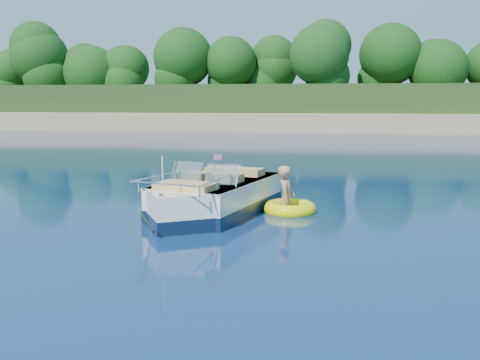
# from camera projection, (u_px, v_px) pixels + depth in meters

# --- Properties ---
(ground) EXTENTS (160.00, 160.00, 0.00)m
(ground) POSITION_uv_depth(u_px,v_px,m) (192.00, 250.00, 9.61)
(ground) COLOR #0A1947
(ground) RESTS_ON ground
(shoreline) EXTENTS (170.00, 59.00, 6.00)m
(shoreline) POSITION_uv_depth(u_px,v_px,m) (310.00, 112.00, 71.70)
(shoreline) COLOR #997B58
(shoreline) RESTS_ON ground
(treeline) EXTENTS (150.00, 7.12, 8.19)m
(treeline) POSITION_uv_depth(u_px,v_px,m) (303.00, 68.00, 48.80)
(treeline) COLOR #321F10
(treeline) RESTS_ON ground
(motorboat) EXTENTS (2.79, 5.28, 1.80)m
(motorboat) POSITION_uv_depth(u_px,v_px,m) (211.00, 200.00, 12.46)
(motorboat) COLOR white
(motorboat) RESTS_ON ground
(tow_tube) EXTENTS (1.40, 1.40, 0.34)m
(tow_tube) POSITION_uv_depth(u_px,v_px,m) (290.00, 208.00, 12.83)
(tow_tube) COLOR #FFF205
(tow_tube) RESTS_ON ground
(boy) EXTENTS (0.43, 0.90, 1.74)m
(boy) POSITION_uv_depth(u_px,v_px,m) (286.00, 212.00, 12.78)
(boy) COLOR tan
(boy) RESTS_ON ground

